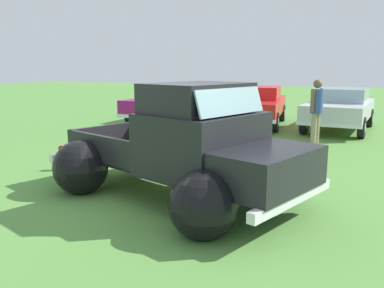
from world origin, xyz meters
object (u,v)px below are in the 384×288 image
show_car_0 (170,102)px  spectator_0 (316,107)px  vintage_pickup_truck (190,156)px  show_car_1 (257,104)px  show_car_2 (340,107)px  lane_cone_0 (69,156)px  lane_cone_1 (149,147)px

show_car_0 → spectator_0: bearing=66.4°
vintage_pickup_truck → show_car_1: bearing=116.4°
vintage_pickup_truck → show_car_2: vintage_pickup_truck is taller
show_car_0 → show_car_1: same height
show_car_1 → lane_cone_0: 8.37m
spectator_0 → vintage_pickup_truck: bearing=-79.0°
show_car_0 → lane_cone_1: 6.75m
show_car_1 → show_car_2: size_ratio=1.08×
lane_cone_0 → show_car_2: bearing=59.6°
show_car_1 → lane_cone_1: show_car_1 is taller
show_car_1 → spectator_0: size_ratio=2.60×
show_car_2 → lane_cone_0: bearing=-26.4°
lane_cone_0 → lane_cone_1: bearing=53.4°
show_car_0 → lane_cone_1: (2.62, -6.20, -0.47)m
show_car_1 → show_car_2: (2.90, -0.03, 0.00)m
show_car_2 → vintage_pickup_truck: bearing=-6.2°
show_car_0 → lane_cone_1: show_car_0 is taller
spectator_0 → lane_cone_1: (-3.28, -3.61, -0.74)m
show_car_2 → spectator_0: 3.08m
show_car_1 → lane_cone_1: size_ratio=7.50×
spectator_0 → lane_cone_0: spectator_0 is taller
show_car_0 → spectator_0: spectator_0 is taller
vintage_pickup_truck → show_car_0: (-4.70, 8.45, 0.03)m
show_car_1 → lane_cone_0: (-1.86, -8.15, -0.47)m
show_car_1 → show_car_2: 2.90m
lane_cone_1 → spectator_0: bearing=47.7°
show_car_0 → spectator_0: (5.90, -2.59, 0.26)m
show_car_1 → show_car_2: same height
lane_cone_1 → show_car_0: bearing=112.9°
show_car_0 → lane_cone_0: (1.53, -7.66, -0.47)m
lane_cone_0 → show_car_0: bearing=101.3°
vintage_pickup_truck → show_car_2: bearing=98.0°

